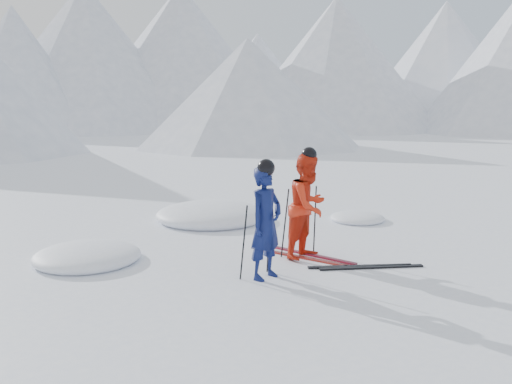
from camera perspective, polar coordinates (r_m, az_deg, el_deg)
ground at (r=10.50m, az=10.65°, el=-5.20°), size 160.00×160.00×0.00m
mountain_range at (r=44.36m, az=-20.02°, el=14.05°), size 106.15×62.94×15.53m
skier_blue at (r=8.05m, az=1.05°, el=-3.29°), size 0.69×0.54×1.69m
skier_red at (r=9.18m, az=5.52°, el=-1.49°), size 1.01×0.88×1.78m
pole_blue_left at (r=8.05m, az=-1.31°, el=-5.34°), size 0.11×0.08×1.13m
pole_blue_right at (r=8.45m, az=1.34°, el=-4.64°), size 0.11×0.07×1.13m
pole_red_left at (r=9.23m, az=3.07°, el=-3.28°), size 0.12×0.09×1.18m
pole_red_right at (r=9.54m, az=6.22°, el=-2.90°), size 0.12×0.08×1.18m
ski_worn_left at (r=9.30m, az=4.89°, el=-6.87°), size 0.59×1.65×0.03m
ski_worn_right at (r=9.46m, az=5.98°, el=-6.62°), size 0.47×1.68×0.03m
ski_loose_a at (r=8.94m, az=10.90°, el=-7.69°), size 1.49×0.97×0.03m
ski_loose_b at (r=8.92m, az=12.06°, el=-7.77°), size 1.52×0.92×0.03m
snow_lumps at (r=11.54m, az=-5.91°, el=-3.79°), size 7.49×3.88×0.55m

